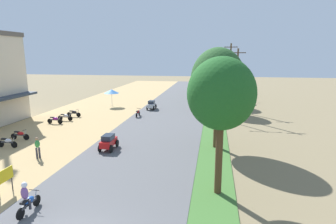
{
  "coord_description": "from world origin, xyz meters",
  "views": [
    {
      "loc": [
        5.52,
        -8.82,
        7.66
      ],
      "look_at": [
        0.98,
        18.84,
        1.86
      ],
      "focal_mm": 30.01,
      "sensor_mm": 36.0,
      "label": 1
    }
  ],
  "objects_px": {
    "pedestrian_on_shoulder": "(38,147)",
    "median_tree_fourth": "(215,69)",
    "street_signboard": "(4,177)",
    "median_tree_nearest": "(221,94)",
    "median_tree_second": "(218,80)",
    "median_tree_third": "(216,71)",
    "median_tree_sixth": "(215,67)",
    "car_hatchback_red": "(108,141)",
    "streetlamp_mid": "(216,70)",
    "vendor_umbrella": "(112,91)",
    "streetlamp_far": "(216,70)",
    "parked_motorbike_sixth": "(65,117)",
    "median_tree_fifth": "(217,67)",
    "parked_motorbike_third": "(7,142)",
    "utility_pole_far": "(230,76)",
    "motorbike_ahead_second": "(27,198)",
    "streetlamp_near": "(216,83)",
    "parked_motorbike_fourth": "(20,134)",
    "parked_motorbike_seventh": "(74,113)",
    "motorbike_ahead_third": "(138,113)",
    "utility_pole_near": "(237,82)",
    "car_hatchback_silver": "(152,105)",
    "parked_motorbike_fifth": "(55,119)"
  },
  "relations": [
    {
      "from": "vendor_umbrella",
      "to": "median_tree_fifth",
      "type": "height_order",
      "value": "median_tree_fifth"
    },
    {
      "from": "parked_motorbike_third",
      "to": "utility_pole_far",
      "type": "relative_size",
      "value": 0.2
    },
    {
      "from": "median_tree_third",
      "to": "utility_pole_far",
      "type": "height_order",
      "value": "utility_pole_far"
    },
    {
      "from": "parked_motorbike_fourth",
      "to": "streetlamp_mid",
      "type": "distance_m",
      "value": 35.3
    },
    {
      "from": "median_tree_fifth",
      "to": "streetlamp_far",
      "type": "xyz_separation_m",
      "value": [
        -0.15,
        12.57,
        -1.31
      ]
    },
    {
      "from": "parked_motorbike_fifth",
      "to": "streetlamp_mid",
      "type": "height_order",
      "value": "streetlamp_mid"
    },
    {
      "from": "utility_pole_far",
      "to": "car_hatchback_silver",
      "type": "bearing_deg",
      "value": -167.65
    },
    {
      "from": "parked_motorbike_fourth",
      "to": "streetlamp_mid",
      "type": "xyz_separation_m",
      "value": [
        17.39,
        30.43,
        4.18
      ]
    },
    {
      "from": "median_tree_fifth",
      "to": "median_tree_sixth",
      "type": "distance_m",
      "value": 5.94
    },
    {
      "from": "median_tree_fifth",
      "to": "streetlamp_near",
      "type": "distance_m",
      "value": 15.19
    },
    {
      "from": "parked_motorbike_seventh",
      "to": "median_tree_fourth",
      "type": "bearing_deg",
      "value": 36.51
    },
    {
      "from": "vendor_umbrella",
      "to": "motorbike_ahead_third",
      "type": "distance_m",
      "value": 8.4
    },
    {
      "from": "parked_motorbike_sixth",
      "to": "streetlamp_mid",
      "type": "distance_m",
      "value": 28.93
    },
    {
      "from": "parked_motorbike_fourth",
      "to": "median_tree_third",
      "type": "height_order",
      "value": "median_tree_third"
    },
    {
      "from": "parked_motorbike_third",
      "to": "parked_motorbike_fifth",
      "type": "bearing_deg",
      "value": 94.08
    },
    {
      "from": "parked_motorbike_third",
      "to": "median_tree_fourth",
      "type": "xyz_separation_m",
      "value": [
        16.77,
        24.32,
        4.86
      ]
    },
    {
      "from": "streetlamp_mid",
      "to": "median_tree_fifth",
      "type": "bearing_deg",
      "value": -87.19
    },
    {
      "from": "streetlamp_far",
      "to": "utility_pole_near",
      "type": "distance_m",
      "value": 27.44
    },
    {
      "from": "median_tree_second",
      "to": "median_tree_third",
      "type": "xyz_separation_m",
      "value": [
        -0.06,
        15.75,
        -0.12
      ]
    },
    {
      "from": "parked_motorbike_third",
      "to": "motorbike_ahead_third",
      "type": "distance_m",
      "value": 15.11
    },
    {
      "from": "utility_pole_near",
      "to": "median_tree_fifth",
      "type": "bearing_deg",
      "value": 98.65
    },
    {
      "from": "street_signboard",
      "to": "median_tree_nearest",
      "type": "distance_m",
      "value": 12.49
    },
    {
      "from": "parked_motorbike_fifth",
      "to": "street_signboard",
      "type": "xyz_separation_m",
      "value": [
        6.22,
        -15.29,
        0.55
      ]
    },
    {
      "from": "median_tree_sixth",
      "to": "parked_motorbike_sixth",
      "type": "bearing_deg",
      "value": -123.31
    },
    {
      "from": "parked_motorbike_sixth",
      "to": "car_hatchback_silver",
      "type": "height_order",
      "value": "car_hatchback_silver"
    },
    {
      "from": "car_hatchback_red",
      "to": "parked_motorbike_sixth",
      "type": "bearing_deg",
      "value": 134.55
    },
    {
      "from": "pedestrian_on_shoulder",
      "to": "streetlamp_mid",
      "type": "bearing_deg",
      "value": 69.27
    },
    {
      "from": "parked_motorbike_seventh",
      "to": "streetlamp_far",
      "type": "relative_size",
      "value": 0.25
    },
    {
      "from": "vendor_umbrella",
      "to": "median_tree_third",
      "type": "relative_size",
      "value": 0.32
    },
    {
      "from": "pedestrian_on_shoulder",
      "to": "median_tree_sixth",
      "type": "distance_m",
      "value": 39.62
    },
    {
      "from": "streetlamp_mid",
      "to": "motorbike_ahead_third",
      "type": "distance_m",
      "value": 22.01
    },
    {
      "from": "motorbike_ahead_second",
      "to": "streetlamp_near",
      "type": "bearing_deg",
      "value": 68.71
    },
    {
      "from": "streetlamp_near",
      "to": "utility_pole_far",
      "type": "relative_size",
      "value": 0.81
    },
    {
      "from": "pedestrian_on_shoulder",
      "to": "median_tree_third",
      "type": "relative_size",
      "value": 0.21
    },
    {
      "from": "median_tree_sixth",
      "to": "car_hatchback_red",
      "type": "xyz_separation_m",
      "value": [
        -8.3,
        -34.6,
        -4.52
      ]
    },
    {
      "from": "parked_motorbike_fourth",
      "to": "streetlamp_near",
      "type": "relative_size",
      "value": 0.25
    },
    {
      "from": "vendor_umbrella",
      "to": "streetlamp_far",
      "type": "bearing_deg",
      "value": 56.81
    },
    {
      "from": "median_tree_second",
      "to": "car_hatchback_red",
      "type": "height_order",
      "value": "median_tree_second"
    },
    {
      "from": "parked_motorbike_fourth",
      "to": "motorbike_ahead_third",
      "type": "relative_size",
      "value": 1.0
    },
    {
      "from": "parked_motorbike_fourth",
      "to": "median_tree_fifth",
      "type": "distance_m",
      "value": 32.94
    },
    {
      "from": "median_tree_third",
      "to": "utility_pole_far",
      "type": "relative_size",
      "value": 0.87
    },
    {
      "from": "parked_motorbike_fifth",
      "to": "median_tree_third",
      "type": "xyz_separation_m",
      "value": [
        17.49,
        10.62,
        4.94
      ]
    },
    {
      "from": "car_hatchback_red",
      "to": "median_tree_nearest",
      "type": "bearing_deg",
      "value": -34.08
    },
    {
      "from": "median_tree_fifth",
      "to": "median_tree_sixth",
      "type": "xyz_separation_m",
      "value": [
        -0.38,
        5.92,
        -0.28
      ]
    },
    {
      "from": "utility_pole_far",
      "to": "pedestrian_on_shoulder",
      "type": "bearing_deg",
      "value": -124.05
    },
    {
      "from": "pedestrian_on_shoulder",
      "to": "median_tree_fourth",
      "type": "relative_size",
      "value": 0.21
    },
    {
      "from": "street_signboard",
      "to": "motorbike_ahead_second",
      "type": "distance_m",
      "value": 2.76
    },
    {
      "from": "parked_motorbike_seventh",
      "to": "median_tree_fifth",
      "type": "xyz_separation_m",
      "value": [
        17.35,
        17.81,
        5.0
      ]
    },
    {
      "from": "parked_motorbike_fourth",
      "to": "parked_motorbike_seventh",
      "type": "distance_m",
      "value": 9.62
    },
    {
      "from": "utility_pole_near",
      "to": "car_hatchback_red",
      "type": "height_order",
      "value": "utility_pole_near"
    }
  ]
}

